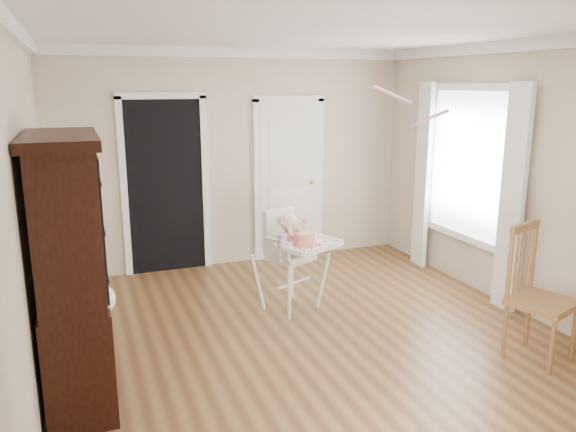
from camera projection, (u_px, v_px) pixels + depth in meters
name	position (u px, v px, depth m)	size (l,w,h in m)	color
floor	(315.00, 341.00, 5.10)	(5.00, 5.00, 0.00)	#56361D
ceiling	(318.00, 30.00, 4.47)	(5.00, 5.00, 0.00)	white
wall_back	(236.00, 159.00, 7.06)	(4.50, 4.50, 0.00)	beige
wall_left	(28.00, 217.00, 4.01)	(5.00, 5.00, 0.00)	beige
wall_right	(524.00, 180.00, 5.57)	(5.00, 5.00, 0.00)	beige
crown_molding	(318.00, 37.00, 4.49)	(4.50, 5.00, 0.12)	white
doorway	(165.00, 183.00, 6.79)	(1.06, 0.05, 2.22)	black
closet_door	(289.00, 181.00, 7.36)	(0.96, 0.09, 2.13)	white
window_right	(465.00, 174.00, 6.28)	(0.13, 1.84, 2.30)	white
high_chair	(291.00, 248.00, 5.69)	(0.85, 0.93, 1.06)	white
baby	(289.00, 234.00, 5.68)	(0.34, 0.24, 0.44)	beige
cake	(305.00, 239.00, 5.47)	(0.25, 0.25, 0.12)	silver
sippy_cup	(282.00, 241.00, 5.36)	(0.07, 0.07, 0.17)	pink
china_cabinet	(72.00, 271.00, 3.99)	(0.52, 1.16, 1.95)	black
dining_chair	(539.00, 298.00, 4.69)	(0.60, 0.60, 1.15)	brown
streamer	(392.00, 94.00, 4.81)	(0.03, 0.50, 0.02)	pink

